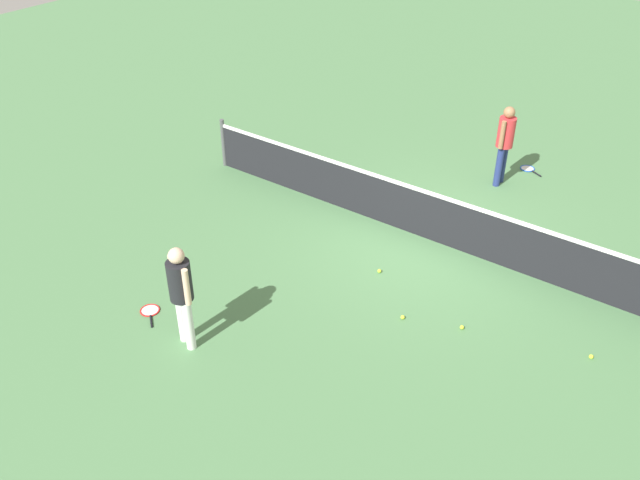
% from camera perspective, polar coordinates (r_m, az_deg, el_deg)
% --- Properties ---
extents(ground_plane, '(40.00, 40.00, 0.00)m').
position_cam_1_polar(ground_plane, '(12.68, 8.89, 0.16)').
color(ground_plane, '#4C7A4C').
extents(court_net, '(10.09, 0.09, 1.07)m').
position_cam_1_polar(court_net, '(12.41, 9.09, 2.09)').
color(court_net, '#4C4C51').
rests_on(court_net, ground_plane).
extents(player_near_side, '(0.52, 0.43, 1.70)m').
position_cam_1_polar(player_near_side, '(9.81, -11.56, -4.06)').
color(player_near_side, white).
rests_on(player_near_side, ground_plane).
extents(player_far_side, '(0.35, 0.52, 1.70)m').
position_cam_1_polar(player_far_side, '(14.38, 15.22, 8.15)').
color(player_far_side, navy).
rests_on(player_far_side, ground_plane).
extents(tennis_racket_near_player, '(0.56, 0.50, 0.03)m').
position_cam_1_polar(tennis_racket_near_player, '(11.13, -14.03, -5.81)').
color(tennis_racket_near_player, red).
rests_on(tennis_racket_near_player, ground_plane).
extents(tennis_racket_far_player, '(0.60, 0.42, 0.03)m').
position_cam_1_polar(tennis_racket_far_player, '(15.55, 17.03, 5.71)').
color(tennis_racket_far_player, blue).
rests_on(tennis_racket_far_player, ground_plane).
extents(tennis_ball_near_player, '(0.07, 0.07, 0.07)m').
position_cam_1_polar(tennis_ball_near_player, '(11.67, 4.99, -2.60)').
color(tennis_ball_near_player, '#C6E033').
rests_on(tennis_ball_near_player, ground_plane).
extents(tennis_ball_by_net, '(0.07, 0.07, 0.07)m').
position_cam_1_polar(tennis_ball_by_net, '(10.70, 11.79, -7.16)').
color(tennis_ball_by_net, '#C6E033').
rests_on(tennis_ball_by_net, ground_plane).
extents(tennis_ball_midcourt, '(0.07, 0.07, 0.07)m').
position_cam_1_polar(tennis_ball_midcourt, '(10.74, 21.74, -9.05)').
color(tennis_ball_midcourt, '#C6E033').
rests_on(tennis_ball_midcourt, ground_plane).
extents(tennis_ball_baseline, '(0.07, 0.07, 0.07)m').
position_cam_1_polar(tennis_ball_baseline, '(10.74, 6.93, -6.43)').
color(tennis_ball_baseline, '#C6E033').
rests_on(tennis_ball_baseline, ground_plane).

